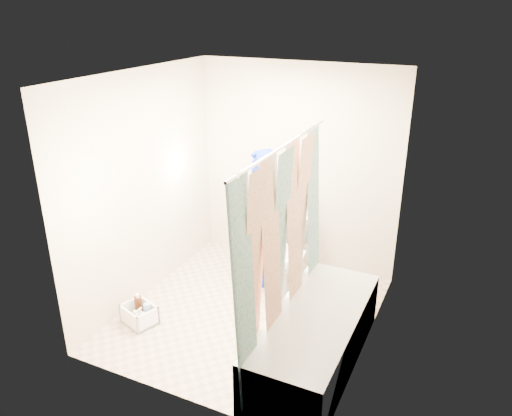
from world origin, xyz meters
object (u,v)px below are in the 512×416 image
at_px(bathtub, 315,337).
at_px(toilet, 285,254).
at_px(plumber, 260,218).
at_px(cleaning_caddy, 140,316).

distance_m(bathtub, toilet, 1.35).
height_order(bathtub, toilet, toilet).
height_order(bathtub, plumber, plumber).
bearing_deg(plumber, cleaning_caddy, -57.96).
height_order(bathtub, cleaning_caddy, bathtub).
bearing_deg(cleaning_caddy, plumber, 79.29).
bearing_deg(plumber, toilet, 70.93).
xyz_separation_m(bathtub, plumber, (-1.03, 1.08, 0.51)).
xyz_separation_m(toilet, plumber, (-0.29, -0.05, 0.39)).
relative_size(bathtub, toilet, 2.25).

